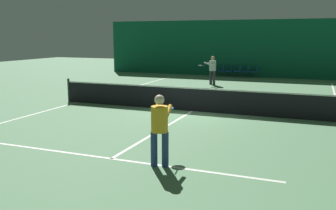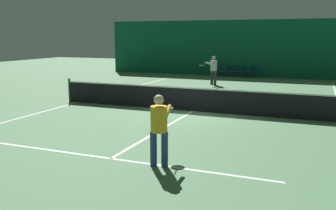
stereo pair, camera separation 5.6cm
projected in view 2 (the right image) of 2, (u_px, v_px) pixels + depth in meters
The scene contains 16 objects.
ground_plane at pixel (193, 111), 15.05m from camera, with size 60.00×60.00×0.00m, color #56845B.
backdrop_curtain at pixel (253, 48), 27.31m from camera, with size 23.00×0.12×4.15m.
court_line_baseline_far at pixel (247, 80), 25.89m from camera, with size 11.00×0.10×0.00m.
court_line_service_far at pixel (229, 90), 20.88m from camera, with size 8.25×0.10×0.00m.
court_line_service_near at pixel (111, 159), 9.21m from camera, with size 8.25×0.10×0.00m.
court_line_sideline_left at pixel (78, 102), 17.08m from camera, with size 0.10×23.80×0.00m.
court_line_centre at pixel (193, 111), 15.05m from camera, with size 0.10×12.80×0.00m.
tennis_net at pixel (193, 99), 14.95m from camera, with size 12.00×0.10×1.07m.
player_near at pixel (159, 125), 8.55m from camera, with size 0.62×1.40×1.68m.
player_far at pixel (213, 68), 22.99m from camera, with size 1.01×1.39×1.77m.
courtside_chair_0 at pixel (216, 70), 28.06m from camera, with size 0.44×0.44×0.84m.
courtside_chair_1 at pixel (224, 70), 27.84m from camera, with size 0.44×0.44×0.84m.
courtside_chair_2 at pixel (232, 70), 27.61m from camera, with size 0.44×0.44×0.84m.
courtside_chair_3 at pixel (240, 71), 27.39m from camera, with size 0.44×0.44×0.84m.
courtside_chair_4 at pixel (248, 71), 27.17m from camera, with size 0.44×0.44×0.84m.
courtside_chair_5 at pixel (257, 71), 26.94m from camera, with size 0.44×0.44×0.84m.
Camera 2 is at (4.61, -14.05, 2.97)m, focal length 40.00 mm.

